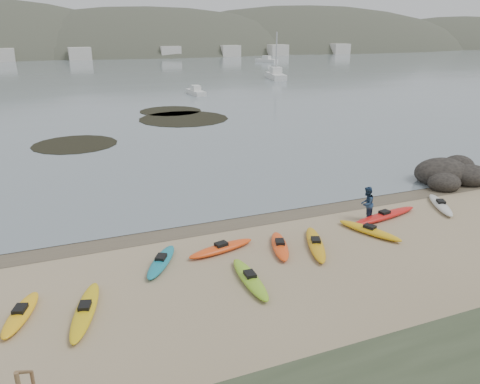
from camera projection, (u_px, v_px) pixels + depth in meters
name	position (u px, v px, depth m)	size (l,w,h in m)	color
ground	(240.00, 218.00, 25.44)	(600.00, 600.00, 0.00)	tan
wet_sand	(242.00, 220.00, 25.18)	(60.00, 60.00, 0.00)	brown
water	(56.00, 45.00, 287.56)	(1200.00, 1200.00, 0.00)	slate
kayaks	(279.00, 248.00, 21.53)	(23.93, 7.14, 0.34)	red
person_east	(367.00, 204.00, 24.87)	(0.91, 0.71, 1.87)	navy
rock_cluster	(450.00, 178.00, 31.49)	(5.43, 4.02, 1.91)	black
kelp_mats	(158.00, 122.00, 51.63)	(21.10, 21.64, 0.04)	black
moored_boats	(109.00, 77.00, 94.49)	(106.27, 77.28, 1.29)	silver
far_hills	(160.00, 88.00, 214.24)	(550.00, 135.00, 80.00)	#384235
far_town	(90.00, 54.00, 153.61)	(199.00, 5.00, 4.00)	beige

